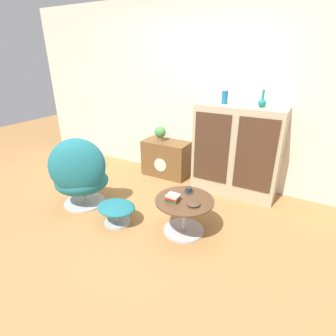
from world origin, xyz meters
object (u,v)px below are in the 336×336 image
Objects in this scene: vase_inner_left at (262,102)px; vase_leftmost at (225,97)px; tv_console at (166,158)px; potted_plant at (160,133)px; coffee_table at (184,212)px; sideboard at (237,151)px; bowl at (194,204)px; ottoman at (116,209)px; book_stack at (173,198)px; egg_chair at (80,174)px; teacup at (189,190)px.

vase_leftmost is at bearing 180.00° from vase_inner_left.
tv_console is 0.43m from potted_plant.
coffee_table is at bearing -53.37° from tv_console.
tv_console is 1.37m from vase_leftmost.
sideboard reaches higher than bowl.
vase_leftmost is (-0.23, 0.00, 0.70)m from sideboard.
ottoman is 2.01× the size of potted_plant.
sideboard reaches higher than coffee_table.
bowl is (0.15, -1.26, -0.90)m from vase_leftmost.
sideboard is 0.74m from vase_leftmost.
coffee_table is 3.75× the size of vase_leftmost.
sideboard reaches higher than potted_plant.
sideboard is at bearing 76.37° from book_stack.
egg_chair is 1.45m from potted_plant.
teacup is at bearing -115.34° from vase_inner_left.
coffee_table is at bearing 5.79° from egg_chair.
sideboard is 2.10m from egg_chair.
vase_leftmost is 1.19m from potted_plant.
potted_plant reaches higher than book_stack.
ottoman is 1.58m from potted_plant.
sideboard is 1.27m from bowl.
sideboard is 5.41× the size of potted_plant.
potted_plant is 1.76m from bowl.
egg_chair is 4.50× the size of vase_inner_left.
teacup is 0.85× the size of bowl.
egg_chair is at bearing -104.90° from potted_plant.
ottoman is at bearing -8.35° from egg_chair.
bowl is (0.16, -0.23, -0.01)m from teacup.
sideboard is 0.72m from vase_inner_left.
teacup reaches higher than bowl.
vase_inner_left reaches higher than ottoman.
coffee_table is at bearing -50.24° from potted_plant.
bowl reaches higher than coffee_table.
coffee_table is at bearing -110.77° from vase_inner_left.
vase_inner_left is 1.43m from teacup.
vase_leftmost reaches higher than ottoman.
vase_inner_left is at bearing 75.55° from bowl.
coffee_table is 5.43× the size of teacup.
coffee_table is at bearing -89.02° from vase_leftmost.
vase_leftmost is at bearing -1.98° from potted_plant.
ottoman is at bearing -124.10° from sideboard.
egg_chair is 6.88× the size of bowl.
egg_chair is 2.44m from vase_inner_left.
book_stack is 0.23m from bowl.
vase_inner_left reaches higher than teacup.
bowl is (0.23, 0.02, -0.02)m from book_stack.
tv_console is 1.60× the size of ottoman.
vase_leftmost is 1.55m from bowl.
tv_console is at bearing 129.05° from bowl.
egg_chair is 1.42m from coffee_table.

